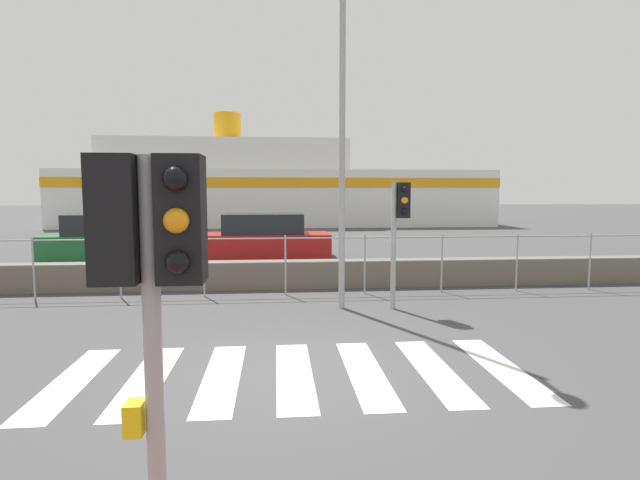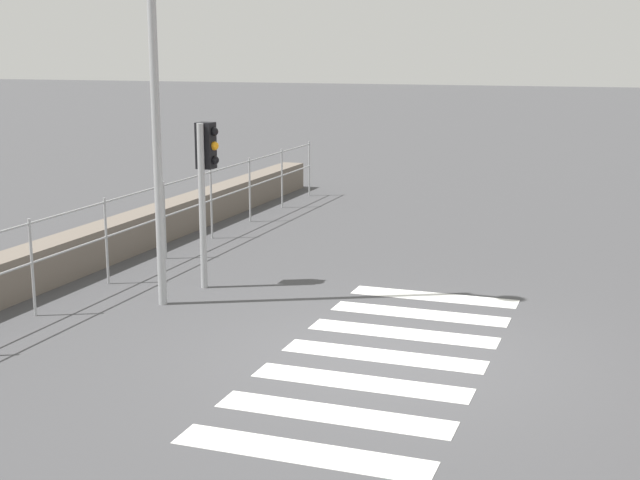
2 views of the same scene
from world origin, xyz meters
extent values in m
plane|color=#424244|center=(0.00, 0.00, 0.00)|extent=(160.00, 160.00, 0.00)
cube|color=silver|center=(-2.68, 0.00, 0.00)|extent=(0.45, 2.40, 0.01)
cube|color=silver|center=(-1.78, 0.00, 0.00)|extent=(0.45, 2.40, 0.01)
cube|color=silver|center=(-0.88, 0.00, 0.00)|extent=(0.45, 2.40, 0.01)
cube|color=silver|center=(0.02, 0.00, 0.00)|extent=(0.45, 2.40, 0.01)
cube|color=silver|center=(0.92, 0.00, 0.00)|extent=(0.45, 2.40, 0.01)
cube|color=silver|center=(1.82, 0.00, 0.00)|extent=(0.45, 2.40, 0.01)
cube|color=silver|center=(2.72, 0.00, 0.00)|extent=(0.45, 2.40, 0.01)
cylinder|color=#9EA0A3|center=(0.00, 4.85, 1.26)|extent=(21.30, 0.03, 0.03)
cylinder|color=#9EA0A3|center=(0.00, 4.85, 0.73)|extent=(21.30, 0.03, 0.03)
cylinder|color=#9EA0A3|center=(0.00, 4.85, 0.67)|extent=(0.04, 0.04, 1.33)
cylinder|color=#9EA0A3|center=(1.77, 4.85, 0.67)|extent=(0.04, 0.04, 1.33)
cylinder|color=#9EA0A3|center=(3.55, 4.85, 0.67)|extent=(0.04, 0.04, 1.33)
cylinder|color=#9EA0A3|center=(5.32, 4.85, 0.67)|extent=(0.04, 0.04, 1.33)
cylinder|color=#9EA0A3|center=(7.10, 4.85, 0.67)|extent=(0.04, 0.04, 1.33)
cylinder|color=#9EA0A3|center=(8.87, 4.85, 0.67)|extent=(0.04, 0.04, 1.33)
cylinder|color=#9EA0A3|center=(10.65, 4.85, 0.67)|extent=(0.04, 0.04, 1.33)
cylinder|color=#9EA0A3|center=(2.07, 3.37, 1.23)|extent=(0.10, 0.10, 2.46)
cube|color=black|center=(2.24, 3.37, 2.12)|extent=(0.24, 0.24, 0.68)
sphere|color=black|center=(2.24, 3.23, 2.33)|extent=(0.13, 0.13, 0.13)
sphere|color=orange|center=(2.24, 3.23, 2.12)|extent=(0.13, 0.13, 0.13)
sphere|color=black|center=(2.24, 3.23, 1.91)|extent=(0.13, 0.13, 0.13)
cylinder|color=#9EA0A3|center=(1.08, 3.52, 3.31)|extent=(0.12, 0.12, 6.62)
camera|label=1|loc=(-0.20, -6.07, 2.29)|focal=28.00mm
camera|label=2|loc=(-9.55, -2.61, 3.51)|focal=50.00mm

